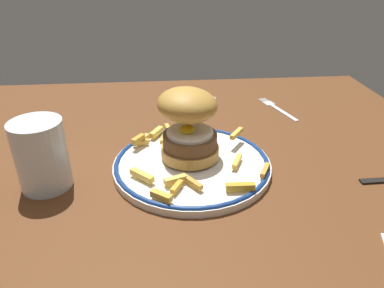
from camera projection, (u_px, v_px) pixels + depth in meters
ground_plane at (162, 196)px, 57.17cm from camera, size 111.60×102.82×4.00cm
dinner_plate at (192, 164)px, 60.40cm from camera, size 26.30×26.30×1.60cm
burger at (189, 122)px, 59.34cm from camera, size 12.15×12.56×11.61cm
fries_pile at (182, 156)px, 59.83cm from camera, size 22.64×23.46×2.35cm
water_glass at (43, 160)px, 54.17cm from camera, size 7.71×7.71×10.89cm
fork at (277, 108)px, 83.55cm from camera, size 5.55×14.17×0.36cm
spoon at (203, 97)px, 89.61cm from camera, size 13.33×4.78×0.90cm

